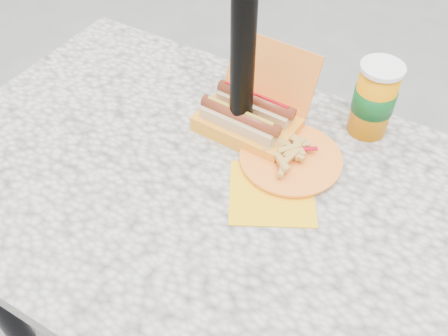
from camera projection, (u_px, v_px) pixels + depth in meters
The scene contains 4 objects.
picnic_table at pixel (204, 213), 1.11m from camera, with size 1.20×0.80×0.75m.
hotdog_box at pixel (250, 116), 1.11m from camera, with size 0.23×0.21×0.17m.
fries_plate at pixel (288, 160), 1.05m from camera, with size 0.23×0.32×0.04m.
soda_cup at pixel (374, 99), 1.07m from camera, with size 0.09×0.09×0.17m.
Camera 1 is at (0.38, -0.57, 1.52)m, focal length 40.00 mm.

